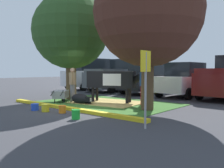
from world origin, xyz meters
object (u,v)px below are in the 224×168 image
at_px(person_handler, 73,83).
at_px(bucket_orange, 62,109).
at_px(sedan_blue, 148,79).
at_px(bucket_yellow, 45,108).
at_px(wheelbarrow, 61,95).
at_px(hatchback_white, 185,80).
at_px(suv_black, 90,74).
at_px(shade_tree_right, 148,12).
at_px(calf_lying, 81,99).
at_px(bucket_blue, 35,107).
at_px(person_visitor_near, 144,85).
at_px(pickup_truck_maroon, 119,76).
at_px(shade_tree_left, 71,31).
at_px(parking_sign, 146,74).
at_px(cow_holstein, 113,80).
at_px(bucket_green, 76,114).

xyz_separation_m(person_handler, bucket_orange, (2.19, -2.34, -0.77)).
bearing_deg(sedan_blue, bucket_yellow, -83.81).
bearing_deg(wheelbarrow, hatchback_white, 62.03).
bearing_deg(bucket_yellow, suv_black, 127.01).
distance_m(shade_tree_right, calf_lying, 4.90).
bearing_deg(bucket_blue, person_visitor_near, 57.68).
bearing_deg(hatchback_white, pickup_truck_maroon, 175.38).
height_order(shade_tree_left, shade_tree_right, shade_tree_right).
bearing_deg(parking_sign, pickup_truck_maroon, 132.46).
bearing_deg(pickup_truck_maroon, bucket_yellow, -67.58).
height_order(shade_tree_left, pickup_truck_maroon, shade_tree_left).
bearing_deg(suv_black, person_visitor_near, -30.25).
bearing_deg(pickup_truck_maroon, calf_lying, -64.91).
bearing_deg(sedan_blue, bucket_blue, -87.68).
bearing_deg(person_visitor_near, wheelbarrow, -153.57).
relative_size(cow_holstein, parking_sign, 1.44).
bearing_deg(hatchback_white, wheelbarrow, -117.97).
xyz_separation_m(cow_holstein, person_visitor_near, (1.58, 0.22, -0.19)).
bearing_deg(calf_lying, hatchback_white, 69.66).
bearing_deg(hatchback_white, bucket_blue, -105.11).
bearing_deg(shade_tree_left, sedan_blue, 76.39).
bearing_deg(suv_black, shade_tree_right, -32.50).
xyz_separation_m(bucket_blue, bucket_yellow, (0.58, 0.09, 0.01)).
height_order(shade_tree_right, hatchback_white, shade_tree_right).
distance_m(calf_lying, sedan_blue, 6.39).
relative_size(bucket_blue, hatchback_white, 0.07).
height_order(shade_tree_right, person_visitor_near, shade_tree_right).
height_order(shade_tree_right, cow_holstein, shade_tree_right).
xyz_separation_m(bucket_yellow, bucket_orange, (0.73, 0.24, -0.00)).
bearing_deg(cow_holstein, hatchback_white, 73.80).
xyz_separation_m(wheelbarrow, bucket_orange, (2.44, -1.80, -0.24)).
relative_size(suv_black, hatchback_white, 1.05).
distance_m(shade_tree_right, pickup_truck_maroon, 9.32).
bearing_deg(bucket_blue, suv_black, 124.26).
bearing_deg(bucket_orange, person_handler, 133.08).
xyz_separation_m(shade_tree_left, person_visitor_near, (4.16, 0.69, -2.71)).
bearing_deg(wheelbarrow, bucket_orange, -36.51).
relative_size(calf_lying, parking_sign, 0.63).
xyz_separation_m(parking_sign, bucket_green, (-2.41, -0.36, -1.32)).
bearing_deg(calf_lying, wheelbarrow, -167.50).
bearing_deg(sedan_blue, parking_sign, -57.91).
relative_size(wheelbarrow, bucket_orange, 5.00).
relative_size(parking_sign, bucket_blue, 6.58).
distance_m(bucket_blue, suv_black, 10.84).
height_order(shade_tree_right, sedan_blue, shade_tree_right).
xyz_separation_m(shade_tree_left, sedan_blue, (1.33, 5.48, -2.64)).
distance_m(shade_tree_right, bucket_yellow, 5.39).
relative_size(person_visitor_near, bucket_yellow, 5.51).
xyz_separation_m(calf_lying, hatchback_white, (2.33, 6.27, 0.75)).
bearing_deg(shade_tree_left, suv_black, 127.72).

